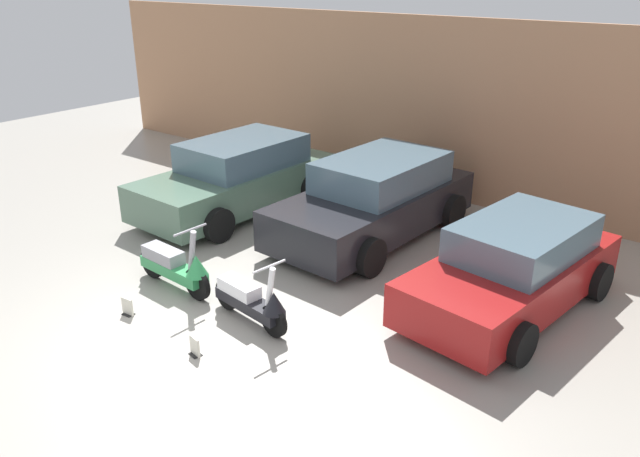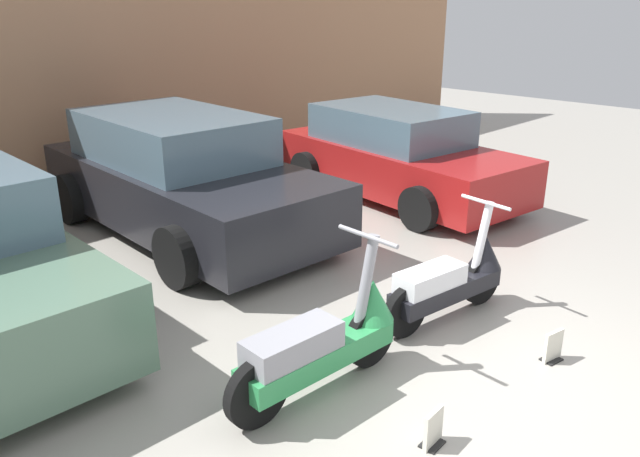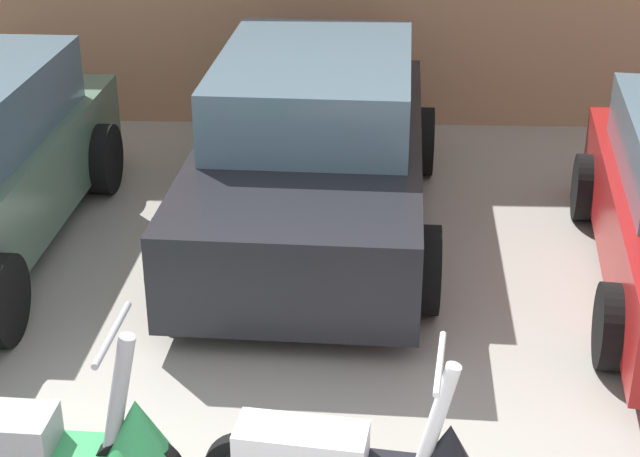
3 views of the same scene
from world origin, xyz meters
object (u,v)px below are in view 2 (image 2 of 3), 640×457
at_px(scooter_front_right, 451,279).
at_px(placard_near_right_scooter, 553,348).
at_px(car_rear_center, 182,177).
at_px(car_rear_right, 397,155).
at_px(scooter_front_left, 325,341).
at_px(placard_near_left_scooter, 433,430).

height_order(scooter_front_right, placard_near_right_scooter, scooter_front_right).
xyz_separation_m(car_rear_center, car_rear_right, (3.00, -0.99, -0.08)).
relative_size(scooter_front_right, placard_near_right_scooter, 5.68).
xyz_separation_m(scooter_front_left, placard_near_right_scooter, (1.55, -1.04, -0.28)).
xyz_separation_m(scooter_front_left, scooter_front_right, (1.60, -0.03, -0.03)).
bearing_deg(placard_near_right_scooter, placard_near_left_scooter, 176.35).
bearing_deg(placard_near_right_scooter, car_rear_right, 53.75).
bearing_deg(scooter_front_right, car_rear_right, 52.99).
bearing_deg(scooter_front_left, placard_near_right_scooter, -31.02).
relative_size(car_rear_center, car_rear_right, 1.10).
bearing_deg(scooter_front_right, scooter_front_left, -173.39).
xyz_separation_m(scooter_front_right, placard_near_left_scooter, (-1.58, -0.91, -0.25)).
height_order(scooter_front_left, car_rear_center, car_rear_center).
bearing_deg(placard_near_left_scooter, car_rear_right, 40.30).
xyz_separation_m(scooter_front_left, car_rear_right, (4.23, 2.62, 0.21)).
bearing_deg(placard_near_left_scooter, placard_near_right_scooter, -3.65).
bearing_deg(car_rear_center, scooter_front_right, 8.68).
distance_m(placard_near_left_scooter, placard_near_right_scooter, 1.52).
distance_m(scooter_front_right, placard_near_right_scooter, 1.04).
bearing_deg(placard_near_left_scooter, car_rear_center, 75.22).
distance_m(scooter_front_left, scooter_front_right, 1.60).
distance_m(car_rear_center, placard_near_left_scooter, 4.74).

